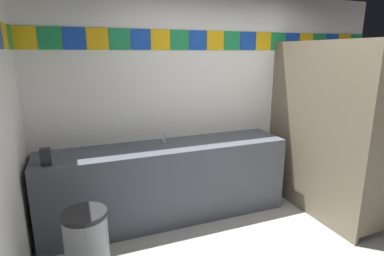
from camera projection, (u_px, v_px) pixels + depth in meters
The scene contains 7 objects.
wall_back at pixel (221, 100), 3.92m from camera, with size 4.50×0.09×2.58m.
vanity_counter at pixel (168, 182), 3.53m from camera, with size 2.76×0.59×0.88m.
faucet_center at pixel (165, 139), 3.49m from camera, with size 0.04×0.10×0.14m.
soap_dispenser at pixel (46, 157), 2.82m from camera, with size 0.09×0.09×0.16m.
stall_divider at pixel (340, 135), 3.35m from camera, with size 0.92×1.52×2.01m.
toilet at pixel (318, 171), 4.20m from camera, with size 0.39×0.49×0.74m.
trash_bin at pixel (87, 249), 2.50m from camera, with size 0.35×0.35×0.67m.
Camera 1 is at (-1.76, -1.80, 1.89)m, focal length 28.81 mm.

